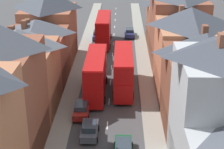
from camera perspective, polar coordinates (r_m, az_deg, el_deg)
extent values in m
cube|color=gray|center=(55.38, -5.45, -0.27)|extent=(2.20, 104.00, 0.14)
cube|color=gray|center=(55.11, 5.14, -0.38)|extent=(2.20, 104.00, 0.14)
cube|color=silver|center=(42.49, -0.72, -7.75)|extent=(0.14, 1.80, 0.01)
cube|color=silver|center=(47.77, -0.45, -4.13)|extent=(0.14, 1.80, 0.01)
cube|color=silver|center=(53.20, -0.23, -1.23)|extent=(0.14, 1.80, 0.01)
cube|color=silver|center=(58.74, -0.06, 1.13)|extent=(0.14, 1.80, 0.01)
cube|color=silver|center=(64.36, 0.08, 3.08)|extent=(0.14, 1.80, 0.01)
cube|color=silver|center=(70.04, 0.21, 4.71)|extent=(0.14, 1.80, 0.01)
cube|color=silver|center=(75.78, 0.31, 6.09)|extent=(0.14, 1.80, 0.01)
cube|color=silver|center=(81.55, 0.40, 7.29)|extent=(0.14, 1.80, 0.01)
cube|color=silver|center=(87.35, 0.48, 8.32)|extent=(0.14, 1.80, 0.01)
cube|color=silver|center=(93.18, 0.54, 9.22)|extent=(0.14, 1.80, 0.01)
cube|color=silver|center=(99.03, 0.60, 10.02)|extent=(0.14, 1.80, 0.01)
cube|color=#1E5133|center=(37.78, -10.72, -9.58)|extent=(0.12, 8.31, 3.20)
cube|color=#A36042|center=(45.20, -13.61, -0.72)|extent=(8.00, 8.70, 8.16)
cube|color=olive|center=(45.38, -8.51, -3.66)|extent=(0.12, 8.00, 3.20)
pyramid|color=#565B66|center=(43.51, -14.22, 5.46)|extent=(8.00, 8.70, 2.03)
cube|color=brown|center=(44.03, -15.03, 6.42)|extent=(0.60, 0.90, 1.24)
cube|color=brown|center=(53.46, -11.23, 2.60)|extent=(8.00, 9.20, 7.22)
cube|color=black|center=(53.45, -6.95, 0.57)|extent=(0.12, 8.47, 3.20)
pyramid|color=#474C56|center=(52.13, -11.61, 7.26)|extent=(8.00, 9.20, 1.79)
cube|color=brown|center=(50.99, -13.25, 7.43)|extent=(0.60, 0.90, 1.12)
cube|color=brown|center=(52.30, -12.80, 7.73)|extent=(0.60, 0.90, 0.92)
cube|color=#935138|center=(61.74, -9.53, 6.11)|extent=(8.00, 9.06, 8.62)
cube|color=#1E5133|center=(61.93, -5.78, 3.73)|extent=(0.12, 8.34, 3.20)
cube|color=#ADB2B7|center=(33.65, 16.43, -6.53)|extent=(8.00, 8.34, 11.22)
cube|color=brown|center=(30.05, 16.43, 4.87)|extent=(0.60, 0.90, 1.24)
cube|color=brown|center=(41.55, 13.47, -2.44)|extent=(8.00, 8.58, 8.67)
cube|color=black|center=(42.12, 7.87, -5.79)|extent=(0.12, 7.89, 3.20)
pyramid|color=#383D47|center=(39.63, 14.17, 4.67)|extent=(8.00, 8.58, 2.14)
cube|color=brown|center=(37.87, 15.10, 4.53)|extent=(0.60, 0.90, 0.98)
cube|color=brown|center=(41.90, 13.98, 6.51)|extent=(0.60, 0.90, 1.20)
cube|color=#B2704C|center=(50.04, 11.44, 2.38)|extent=(8.00, 10.32, 9.16)
cube|color=#1E5133|center=(50.59, 6.79, -0.72)|extent=(0.12, 9.49, 3.20)
pyramid|color=#383D47|center=(48.41, 11.96, 8.73)|extent=(8.00, 10.32, 2.25)
cube|color=brown|center=(49.43, 10.56, 9.73)|extent=(0.60, 0.90, 1.04)
cube|color=brown|center=(59.57, 9.91, 6.47)|extent=(8.00, 10.45, 10.60)
cube|color=olive|center=(60.24, 5.96, 3.18)|extent=(0.12, 9.61, 3.20)
cube|color=brown|center=(69.47, 8.72, 7.47)|extent=(8.00, 9.39, 7.40)
cube|color=olive|center=(69.65, 5.39, 5.88)|extent=(0.12, 8.63, 3.20)
cube|color=#B70F0F|center=(49.24, -2.46, -1.18)|extent=(2.44, 10.80, 2.50)
cube|color=#B70F0F|center=(48.33, -2.51, 1.42)|extent=(2.44, 10.58, 2.30)
cube|color=#B70F0F|center=(47.91, -2.53, 2.76)|extent=(2.39, 10.37, 0.10)
cube|color=#28333D|center=(54.10, -2.09, 1.29)|extent=(2.20, 0.10, 1.20)
cube|color=#28333D|center=(53.31, -2.13, 3.59)|extent=(2.20, 0.10, 1.10)
cube|color=#28333D|center=(49.23, -3.85, -0.90)|extent=(0.06, 9.18, 0.90)
cube|color=#28333D|center=(48.39, -3.91, 1.54)|extent=(0.06, 9.18, 0.90)
cube|color=yellow|center=(53.05, -2.14, 4.41)|extent=(1.34, 0.08, 0.32)
cylinder|color=black|center=(52.85, -3.52, -0.85)|extent=(0.30, 1.00, 1.00)
cylinder|color=black|center=(52.70, -0.88, -0.88)|extent=(0.30, 1.00, 1.00)
cylinder|color=black|center=(47.14, -4.16, -3.90)|extent=(0.30, 1.00, 1.00)
cylinder|color=black|center=(46.97, -1.19, -3.94)|extent=(0.30, 1.00, 1.00)
cube|color=#B70F0F|center=(69.39, -1.29, 5.95)|extent=(2.44, 10.80, 2.50)
cube|color=#B70F0F|center=(68.74, -1.31, 7.87)|extent=(2.44, 10.58, 2.30)
cube|color=#B70F0F|center=(68.45, -1.32, 8.84)|extent=(2.39, 10.37, 0.10)
cube|color=#28333D|center=(74.47, -1.10, 7.27)|extent=(2.20, 0.10, 1.20)
cube|color=#28333D|center=(73.90, -1.11, 8.99)|extent=(2.20, 0.10, 1.10)
cube|color=#28333D|center=(69.38, -2.28, 6.15)|extent=(0.06, 9.18, 0.90)
cube|color=#28333D|center=(68.78, -2.31, 7.95)|extent=(0.06, 9.18, 0.90)
cube|color=yellow|center=(73.72, -1.12, 9.60)|extent=(1.34, 0.08, 0.32)
cylinder|color=black|center=(72.99, -2.12, 5.84)|extent=(0.30, 1.00, 1.00)
cylinder|color=black|center=(72.88, -0.20, 5.83)|extent=(0.30, 1.00, 1.00)
cylinder|color=black|center=(66.97, -2.45, 4.29)|extent=(0.30, 1.00, 1.00)
cylinder|color=black|center=(66.85, -0.35, 4.27)|extent=(0.30, 1.00, 1.00)
cube|color=#B70F0F|center=(50.48, 1.73, -0.56)|extent=(2.44, 10.80, 2.50)
cube|color=#B70F0F|center=(49.59, 1.76, 1.99)|extent=(2.44, 10.58, 2.30)
cube|color=#B70F0F|center=(49.18, 1.78, 3.30)|extent=(2.39, 10.37, 0.10)
cube|color=#28333D|center=(55.37, 1.72, 1.80)|extent=(2.20, 0.10, 1.20)
cube|color=#28333D|center=(54.60, 1.75, 4.06)|extent=(2.20, 0.10, 1.10)
cube|color=#28333D|center=(50.39, 0.38, -0.28)|extent=(0.06, 9.18, 0.90)
cube|color=#28333D|center=(49.56, 0.39, 2.12)|extent=(0.06, 9.18, 0.90)
cube|color=yellow|center=(54.35, 1.76, 4.86)|extent=(1.34, 0.08, 0.32)
cylinder|color=black|center=(54.02, 0.42, -0.28)|extent=(0.30, 1.00, 1.00)
cylinder|color=black|center=(54.03, 3.00, -0.30)|extent=(0.30, 1.00, 1.00)
cylinder|color=black|center=(48.26, 0.27, -3.18)|extent=(0.30, 1.00, 1.00)
cylinder|color=black|center=(48.27, 3.17, -3.21)|extent=(0.30, 1.00, 1.00)
cube|color=#28333D|center=(36.70, 1.77, -10.72)|extent=(1.46, 2.19, 0.60)
cylinder|color=black|center=(38.57, 0.46, -10.67)|extent=(0.20, 0.62, 0.62)
cylinder|color=black|center=(38.59, 3.03, -10.69)|extent=(0.20, 0.62, 0.62)
cube|color=maroon|center=(44.45, -4.62, -5.37)|extent=(1.70, 4.55, 0.76)
cube|color=#28333D|center=(43.93, -4.68, -4.72)|extent=(1.46, 2.28, 0.60)
cylinder|color=black|center=(45.96, -5.49, -4.95)|extent=(0.20, 0.62, 0.62)
cylinder|color=black|center=(45.79, -3.37, -4.99)|extent=(0.20, 0.62, 0.62)
cylinder|color=black|center=(43.49, -5.92, -6.66)|extent=(0.20, 0.62, 0.62)
cylinder|color=black|center=(43.31, -3.67, -6.71)|extent=(0.20, 0.62, 0.62)
cube|color=navy|center=(72.86, -2.19, 5.97)|extent=(1.70, 4.40, 0.77)
cube|color=#28333D|center=(72.45, -2.21, 6.43)|extent=(1.46, 2.20, 0.60)
cylinder|color=black|center=(74.33, -2.78, 5.98)|extent=(0.20, 0.62, 0.62)
cylinder|color=black|center=(74.22, -1.46, 5.98)|extent=(0.20, 0.62, 0.62)
cylinder|color=black|center=(71.73, -2.93, 5.36)|extent=(0.20, 0.62, 0.62)
cylinder|color=black|center=(71.62, -1.57, 5.36)|extent=(0.20, 0.62, 0.62)
cube|color=#4C515B|center=(40.25, -3.44, -8.55)|extent=(1.70, 3.99, 0.74)
cube|color=#28333D|center=(39.74, -3.49, -7.86)|extent=(1.46, 1.99, 0.60)
cylinder|color=black|center=(41.58, -4.47, -8.08)|extent=(0.20, 0.62, 0.62)
cylinder|color=black|center=(41.44, -2.10, -8.13)|extent=(0.20, 0.62, 0.62)
cylinder|color=black|center=(39.48, -4.82, -9.90)|extent=(0.20, 0.62, 0.62)
cylinder|color=black|center=(39.34, -2.32, -9.96)|extent=(0.20, 0.62, 0.62)
cube|color=navy|center=(74.30, 2.69, 6.30)|extent=(1.70, 4.49, 0.80)
cube|color=#28333D|center=(73.89, 2.71, 6.77)|extent=(1.46, 2.25, 0.60)
cylinder|color=black|center=(75.73, 2.02, 6.31)|extent=(0.20, 0.62, 0.62)
cylinder|color=black|center=(75.77, 3.32, 6.30)|extent=(0.20, 0.62, 0.62)
cylinder|color=black|center=(73.06, 2.04, 5.70)|extent=(0.20, 0.62, 0.62)
cylinder|color=black|center=(73.10, 3.38, 5.69)|extent=(0.20, 0.62, 0.62)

